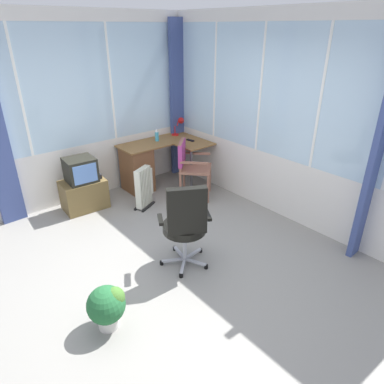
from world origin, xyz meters
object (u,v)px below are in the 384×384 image
desk_lamp (180,124)px  wooden_armchair (188,161)px  tv_on_stand (83,186)px  potted_plant (107,305)px  desk (141,166)px  space_heater (144,187)px  office_chair (186,222)px  tv_remote (190,140)px  spray_bottle (157,135)px

desk_lamp → wooden_armchair: (-0.48, -0.81, -0.36)m
tv_on_stand → potted_plant: bearing=-109.3°
desk → space_heater: size_ratio=2.14×
wooden_armchair → office_chair: bearing=-130.1°
tv_remote → tv_on_stand: 1.95m
spray_bottle → space_heater: bearing=-137.9°
tv_remote → office_chair: 2.45m
spray_bottle → office_chair: size_ratio=0.20×
tv_remote → space_heater: (-1.14, -0.26, -0.46)m
desk → tv_on_stand: 1.06m
desk_lamp → wooden_armchair: bearing=-120.5°
desk → potted_plant: size_ratio=3.11×
spray_bottle → potted_plant: size_ratio=0.48×
tv_on_stand → potted_plant: size_ratio=1.84×
tv_on_stand → desk_lamp: bearing=3.3°
desk → office_chair: 2.31m
wooden_armchair → tv_remote: bearing=46.8°
space_heater → potted_plant: 2.41m
desk_lamp → tv_remote: size_ratio=2.14×
desk_lamp → wooden_armchair: desk_lamp is taller
desk → space_heater: (-0.31, -0.58, -0.10)m
wooden_armchair → potted_plant: 2.88m
desk → wooden_armchair: bearing=-59.5°
wooden_armchair → space_heater: size_ratio=1.46×
desk_lamp → tv_on_stand: size_ratio=0.39×
tv_remote → wooden_armchair: wooden_armchair is taller
space_heater → desk_lamp: bearing=28.3°
spray_bottle → wooden_armchair: (0.05, -0.78, -0.26)m
tv_remote → office_chair: (-1.60, -1.85, -0.18)m
wooden_armchair → space_heater: (-0.75, 0.15, -0.29)m
potted_plant → wooden_armchair: bearing=35.7°
tv_remote → spray_bottle: bearing=133.3°
desk_lamp → tv_on_stand: 2.06m
desk → potted_plant: desk is taller
office_chair → tv_on_stand: office_chair is taller
spray_bottle → tv_remote: bearing=-39.6°
wooden_armchair → spray_bottle: bearing=93.9°
tv_remote → wooden_armchair: bearing=-140.3°
spray_bottle → space_heater: size_ratio=0.33×
space_heater → desk: bearing=61.5°
tv_on_stand → spray_bottle: bearing=3.2°
office_chair → tv_on_stand: 2.17m
desk_lamp → spray_bottle: bearing=-176.4°
space_heater → spray_bottle: bearing=42.1°
desk_lamp → space_heater: 1.53m
potted_plant → desk: bearing=51.8°
tv_remote → spray_bottle: (-0.44, 0.37, 0.09)m
wooden_armchair → desk: bearing=120.5°
tv_remote → tv_on_stand: bearing=164.2°
desk_lamp → tv_on_stand: bearing=-176.7°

